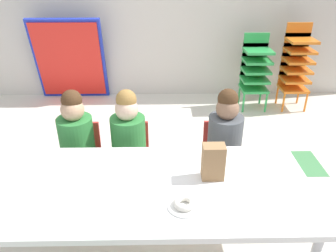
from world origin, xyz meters
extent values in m
cube|color=silver|center=(0.00, 0.00, -0.01)|extent=(5.82, 4.52, 0.02)
cube|color=#478C51|center=(1.35, 0.45, 0.00)|extent=(0.43, 0.43, 0.00)
cube|color=gray|center=(0.45, 0.00, 0.00)|extent=(0.43, 0.43, 0.00)
cube|color=orange|center=(0.90, 0.00, 0.00)|extent=(0.43, 0.43, 0.00)
cube|color=orange|center=(0.90, 0.45, 0.00)|extent=(0.43, 0.43, 0.00)
cube|color=white|center=(-0.04, -0.61, 0.58)|extent=(1.95, 0.83, 0.04)
cylinder|color=#B2B2B7|center=(-0.93, -0.26, 0.28)|extent=(0.05, 0.05, 0.56)
cylinder|color=#B2B2B7|center=(0.85, -0.26, 0.28)|extent=(0.05, 0.05, 0.56)
cube|color=red|center=(-0.58, 0.02, 0.30)|extent=(0.32, 0.30, 0.03)
cube|color=red|center=(-0.58, 0.17, 0.45)|extent=(0.29, 0.02, 0.30)
cylinder|color=#2D7A38|center=(-0.58, 0.02, 0.52)|extent=(0.34, 0.34, 0.38)
sphere|color=tan|center=(-0.58, 0.02, 0.78)|extent=(0.17, 0.17, 0.17)
sphere|color=#472D19|center=(-0.58, 0.04, 0.85)|extent=(0.15, 0.15, 0.15)
cylinder|color=red|center=(-0.72, -0.11, 0.15)|extent=(0.02, 0.02, 0.28)
cylinder|color=red|center=(-0.44, -0.11, 0.15)|extent=(0.02, 0.02, 0.28)
cylinder|color=red|center=(-0.72, 0.15, 0.15)|extent=(0.02, 0.02, 0.28)
cylinder|color=red|center=(-0.44, 0.15, 0.15)|extent=(0.02, 0.02, 0.28)
cube|color=red|center=(-0.19, 0.02, 0.30)|extent=(0.32, 0.30, 0.03)
cube|color=red|center=(-0.19, 0.17, 0.45)|extent=(0.29, 0.02, 0.30)
cylinder|color=#2D7A38|center=(-0.19, 0.02, 0.52)|extent=(0.29, 0.29, 0.38)
sphere|color=beige|center=(-0.19, 0.02, 0.78)|extent=(0.17, 0.17, 0.17)
sphere|color=olive|center=(-0.19, 0.04, 0.85)|extent=(0.15, 0.15, 0.15)
cylinder|color=red|center=(-0.33, -0.11, 0.15)|extent=(0.02, 0.02, 0.28)
cylinder|color=red|center=(-0.05, -0.11, 0.15)|extent=(0.02, 0.02, 0.28)
cylinder|color=red|center=(-0.33, 0.15, 0.15)|extent=(0.02, 0.02, 0.28)
cylinder|color=red|center=(-0.05, 0.15, 0.15)|extent=(0.02, 0.02, 0.28)
cube|color=red|center=(0.54, 0.02, 0.30)|extent=(0.32, 0.30, 0.03)
cube|color=red|center=(0.54, 0.17, 0.45)|extent=(0.29, 0.02, 0.30)
cylinder|color=#4C5156|center=(0.54, 0.02, 0.52)|extent=(0.34, 0.34, 0.38)
sphere|color=#8C664C|center=(0.54, 0.02, 0.78)|extent=(0.17, 0.17, 0.17)
sphere|color=#472D19|center=(0.54, 0.04, 0.85)|extent=(0.15, 0.15, 0.15)
cylinder|color=red|center=(0.40, -0.11, 0.15)|extent=(0.02, 0.02, 0.28)
cylinder|color=red|center=(0.68, -0.11, 0.15)|extent=(0.02, 0.02, 0.28)
cylinder|color=red|center=(0.40, 0.15, 0.15)|extent=(0.02, 0.02, 0.28)
cylinder|color=red|center=(0.68, 0.15, 0.15)|extent=(0.02, 0.02, 0.28)
cube|color=green|center=(1.21, 1.72, 0.26)|extent=(0.32, 0.30, 0.03)
cube|color=green|center=(1.21, 1.86, 0.35)|extent=(0.30, 0.02, 0.18)
cube|color=green|center=(1.21, 1.72, 0.38)|extent=(0.32, 0.30, 0.03)
cube|color=green|center=(1.21, 1.86, 0.47)|extent=(0.30, 0.02, 0.18)
cube|color=green|center=(1.21, 1.72, 0.50)|extent=(0.32, 0.30, 0.03)
cube|color=green|center=(1.21, 1.86, 0.59)|extent=(0.30, 0.02, 0.18)
cube|color=green|center=(1.21, 1.72, 0.62)|extent=(0.32, 0.30, 0.03)
cube|color=green|center=(1.21, 1.86, 0.71)|extent=(0.30, 0.02, 0.18)
cube|color=green|center=(1.21, 1.72, 0.74)|extent=(0.32, 0.30, 0.03)
cube|color=green|center=(1.21, 1.86, 0.83)|extent=(0.30, 0.02, 0.18)
cylinder|color=green|center=(1.07, 1.59, 0.13)|extent=(0.02, 0.02, 0.26)
cylinder|color=green|center=(1.35, 1.59, 0.13)|extent=(0.02, 0.02, 0.26)
cylinder|color=green|center=(1.07, 1.85, 0.13)|extent=(0.02, 0.02, 0.26)
cylinder|color=green|center=(1.35, 1.85, 0.13)|extent=(0.02, 0.02, 0.26)
cube|color=orange|center=(1.71, 1.72, 0.26)|extent=(0.32, 0.30, 0.03)
cube|color=orange|center=(1.71, 1.86, 0.35)|extent=(0.30, 0.02, 0.18)
cube|color=orange|center=(1.71, 1.72, 0.38)|extent=(0.32, 0.30, 0.03)
cube|color=orange|center=(1.71, 1.86, 0.47)|extent=(0.30, 0.02, 0.18)
cube|color=orange|center=(1.71, 1.72, 0.50)|extent=(0.32, 0.30, 0.03)
cube|color=orange|center=(1.71, 1.86, 0.59)|extent=(0.30, 0.02, 0.18)
cube|color=orange|center=(1.71, 1.72, 0.62)|extent=(0.32, 0.30, 0.03)
cube|color=orange|center=(1.71, 1.86, 0.71)|extent=(0.30, 0.02, 0.18)
cube|color=orange|center=(1.71, 1.72, 0.74)|extent=(0.32, 0.30, 0.03)
cube|color=orange|center=(1.71, 1.86, 0.83)|extent=(0.30, 0.02, 0.18)
cube|color=orange|center=(1.71, 1.72, 0.86)|extent=(0.32, 0.30, 0.03)
cube|color=orange|center=(1.71, 1.86, 0.95)|extent=(0.30, 0.02, 0.18)
cylinder|color=orange|center=(1.57, 1.59, 0.13)|extent=(0.02, 0.02, 0.26)
cylinder|color=orange|center=(1.85, 1.59, 0.13)|extent=(0.02, 0.02, 0.26)
cylinder|color=orange|center=(1.57, 1.85, 0.13)|extent=(0.02, 0.02, 0.26)
cylinder|color=orange|center=(1.85, 1.85, 0.13)|extent=(0.02, 0.02, 0.26)
cube|color=#1E33BF|center=(-1.12, 2.07, 0.54)|extent=(0.90, 0.28, 1.09)
cube|color=red|center=(-1.12, 2.04, 0.54)|extent=(0.83, 0.23, 0.99)
cube|color=#9E754C|center=(0.36, -0.55, 0.70)|extent=(0.13, 0.09, 0.22)
cylinder|color=white|center=(0.18, -0.80, 0.60)|extent=(0.18, 0.18, 0.01)
torus|color=white|center=(0.18, -0.80, 0.62)|extent=(0.12, 0.12, 0.03)
camera|label=1|loc=(0.07, -2.16, 1.79)|focal=35.60mm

